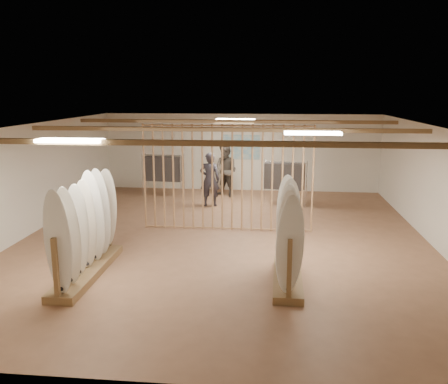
# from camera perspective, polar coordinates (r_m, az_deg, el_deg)

# --- Properties ---
(floor) EXTENTS (12.00, 12.00, 0.00)m
(floor) POSITION_cam_1_polar(r_m,az_deg,el_deg) (11.87, 0.00, -5.67)
(floor) COLOR #926446
(floor) RESTS_ON ground
(ceiling) EXTENTS (12.00, 12.00, 0.00)m
(ceiling) POSITION_cam_1_polar(r_m,az_deg,el_deg) (11.33, 0.00, 7.93)
(ceiling) COLOR gray
(ceiling) RESTS_ON ground
(wall_back) EXTENTS (12.00, 0.00, 12.00)m
(wall_back) POSITION_cam_1_polar(r_m,az_deg,el_deg) (17.43, 2.02, 4.77)
(wall_back) COLOR white
(wall_back) RESTS_ON ground
(wall_front) EXTENTS (12.00, 0.00, 12.00)m
(wall_front) POSITION_cam_1_polar(r_m,az_deg,el_deg) (5.81, -6.15, -10.50)
(wall_front) COLOR white
(wall_front) RESTS_ON ground
(wall_left) EXTENTS (0.00, 12.00, 12.00)m
(wall_left) POSITION_cam_1_polar(r_m,az_deg,el_deg) (13.01, -22.48, 1.33)
(wall_left) COLOR white
(wall_left) RESTS_ON ground
(wall_right) EXTENTS (0.00, 12.00, 12.00)m
(wall_right) POSITION_cam_1_polar(r_m,az_deg,el_deg) (12.09, 24.29, 0.42)
(wall_right) COLOR white
(wall_right) RESTS_ON ground
(ceiling_slats) EXTENTS (9.50, 6.12, 0.10)m
(ceiling_slats) POSITION_cam_1_polar(r_m,az_deg,el_deg) (11.34, 0.00, 7.53)
(ceiling_slats) COLOR olive
(ceiling_slats) RESTS_ON ground
(light_panels) EXTENTS (1.20, 0.35, 0.06)m
(light_panels) POSITION_cam_1_polar(r_m,az_deg,el_deg) (11.34, 0.00, 7.63)
(light_panels) COLOR white
(light_panels) RESTS_ON ground
(bamboo_partition) EXTENTS (4.45, 0.05, 2.78)m
(bamboo_partition) POSITION_cam_1_polar(r_m,az_deg,el_deg) (12.30, 0.38, 1.69)
(bamboo_partition) COLOR #AD8054
(bamboo_partition) RESTS_ON ground
(poster) EXTENTS (1.40, 0.03, 0.90)m
(poster) POSITION_cam_1_polar(r_m,az_deg,el_deg) (17.38, 2.02, 5.42)
(poster) COLOR teal
(poster) RESTS_ON ground
(rack_left) EXTENTS (0.59, 2.88, 2.01)m
(rack_left) POSITION_cam_1_polar(r_m,az_deg,el_deg) (9.84, -16.27, -5.76)
(rack_left) COLOR olive
(rack_left) RESTS_ON floor
(rack_right) EXTENTS (0.57, 2.07, 1.97)m
(rack_right) POSITION_cam_1_polar(r_m,az_deg,el_deg) (9.14, 7.75, -6.87)
(rack_right) COLOR olive
(rack_right) RESTS_ON floor
(clothing_rack_a) EXTENTS (1.39, 0.47, 1.49)m
(clothing_rack_a) POSITION_cam_1_polar(r_m,az_deg,el_deg) (16.57, -7.34, 2.80)
(clothing_rack_a) COLOR silver
(clothing_rack_a) RESTS_ON floor
(clothing_rack_b) EXTENTS (1.34, 0.59, 1.46)m
(clothing_rack_b) POSITION_cam_1_polar(r_m,az_deg,el_deg) (15.22, 7.30, 1.89)
(clothing_rack_b) COLOR silver
(clothing_rack_b) RESTS_ON floor
(shopper_a) EXTENTS (0.73, 0.50, 1.95)m
(shopper_a) POSITION_cam_1_polar(r_m,az_deg,el_deg) (15.03, -1.72, 1.96)
(shopper_a) COLOR #2D2B34
(shopper_a) RESTS_ON floor
(shopper_b) EXTENTS (1.25, 1.18, 2.05)m
(shopper_b) POSITION_cam_1_polar(r_m,az_deg,el_deg) (16.36, 0.21, 2.97)
(shopper_b) COLOR #39322C
(shopper_b) RESTS_ON floor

